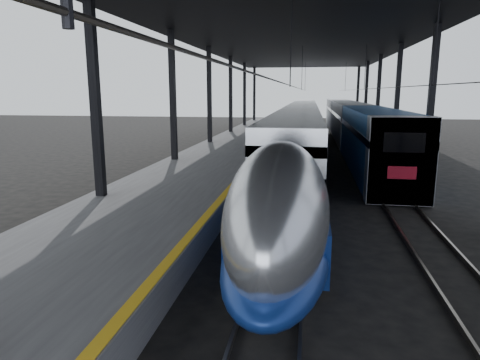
# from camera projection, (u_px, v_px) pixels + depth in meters

# --- Properties ---
(ground) EXTENTS (160.00, 160.00, 0.00)m
(ground) POSITION_uv_depth(u_px,v_px,m) (209.00, 276.00, 12.45)
(ground) COLOR black
(ground) RESTS_ON ground
(platform) EXTENTS (6.00, 80.00, 1.00)m
(platform) POSITION_uv_depth(u_px,v_px,m) (225.00, 156.00, 32.24)
(platform) COLOR #4C4C4F
(platform) RESTS_ON ground
(yellow_strip) EXTENTS (0.30, 80.00, 0.01)m
(yellow_strip) POSITION_uv_depth(u_px,v_px,m) (262.00, 151.00, 31.70)
(yellow_strip) COLOR gold
(yellow_strip) RESTS_ON platform
(rails) EXTENTS (6.52, 80.00, 0.16)m
(rails) POSITION_uv_depth(u_px,v_px,m) (333.00, 165.00, 31.06)
(rails) COLOR slate
(rails) RESTS_ON ground
(canopy) EXTENTS (18.00, 75.00, 9.47)m
(canopy) POSITION_uv_depth(u_px,v_px,m) (300.00, 36.00, 29.65)
(canopy) COLOR black
(canopy) RESTS_ON ground
(tgv_train) EXTENTS (2.84, 65.20, 4.07)m
(tgv_train) POSITION_uv_depth(u_px,v_px,m) (301.00, 130.00, 38.35)
(tgv_train) COLOR silver
(tgv_train) RESTS_ON ground
(second_train) EXTENTS (3.03, 56.05, 4.18)m
(second_train) POSITION_uv_depth(u_px,v_px,m) (350.00, 122.00, 45.83)
(second_train) COLOR navy
(second_train) RESTS_ON ground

